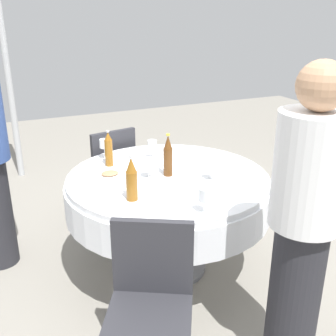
{
  "coord_description": "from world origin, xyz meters",
  "views": [
    {
      "loc": [
        -1.07,
        -2.38,
        1.8
      ],
      "look_at": [
        0.0,
        0.0,
        0.79
      ],
      "focal_mm": 43.96,
      "sensor_mm": 36.0,
      "label": 1
    }
  ],
  "objects_px": {
    "wine_glass_east": "(104,144)",
    "plate_east": "(110,175)",
    "person_north": "(304,225)",
    "plate_inner": "(233,164)",
    "wine_glass_outer": "(212,167)",
    "bottle_amber_north": "(132,180)",
    "bottle_amber_rear": "(109,149)",
    "bottle_brown_mid": "(168,156)",
    "wine_glass_left": "(152,145)",
    "dining_table": "(168,195)",
    "wine_glass_front": "(204,196)",
    "wine_glass_far": "(148,163)",
    "chair_far": "(109,167)",
    "chair_outer": "(151,296)"
  },
  "relations": [
    {
      "from": "wine_glass_east",
      "to": "plate_east",
      "type": "bearing_deg",
      "value": -101.05
    },
    {
      "from": "bottle_amber_north",
      "to": "bottle_amber_rear",
      "type": "xyz_separation_m",
      "value": [
        0.04,
        0.62,
        -0.01
      ]
    },
    {
      "from": "bottle_amber_rear",
      "to": "wine_glass_far",
      "type": "xyz_separation_m",
      "value": [
        0.17,
        -0.34,
        -0.02
      ]
    },
    {
      "from": "wine_glass_far",
      "to": "chair_outer",
      "type": "bearing_deg",
      "value": -111.35
    },
    {
      "from": "wine_glass_left",
      "to": "chair_outer",
      "type": "xyz_separation_m",
      "value": [
        -0.51,
        -1.22,
        -0.33
      ]
    },
    {
      "from": "wine_glass_left",
      "to": "plate_inner",
      "type": "distance_m",
      "value": 0.62
    },
    {
      "from": "wine_glass_left",
      "to": "wine_glass_outer",
      "type": "relative_size",
      "value": 1.12
    },
    {
      "from": "bottle_amber_north",
      "to": "wine_glass_outer",
      "type": "distance_m",
      "value": 0.59
    },
    {
      "from": "dining_table",
      "to": "wine_glass_far",
      "type": "relative_size",
      "value": 9.95
    },
    {
      "from": "person_north",
      "to": "plate_inner",
      "type": "bearing_deg",
      "value": -116.89
    },
    {
      "from": "dining_table",
      "to": "wine_glass_left",
      "type": "xyz_separation_m",
      "value": [
        0.03,
        0.35,
        0.26
      ]
    },
    {
      "from": "wine_glass_east",
      "to": "person_north",
      "type": "distance_m",
      "value": 1.67
    },
    {
      "from": "bottle_amber_rear",
      "to": "plate_inner",
      "type": "relative_size",
      "value": 1.18
    },
    {
      "from": "wine_glass_front",
      "to": "chair_far",
      "type": "height_order",
      "value": "wine_glass_front"
    },
    {
      "from": "bottle_amber_rear",
      "to": "bottle_brown_mid",
      "type": "distance_m",
      "value": 0.47
    },
    {
      "from": "wine_glass_outer",
      "to": "bottle_amber_north",
      "type": "bearing_deg",
      "value": -172.45
    },
    {
      "from": "bottle_amber_north",
      "to": "plate_inner",
      "type": "xyz_separation_m",
      "value": [
        0.87,
        0.25,
        -0.12
      ]
    },
    {
      "from": "dining_table",
      "to": "wine_glass_far",
      "type": "bearing_deg",
      "value": 174.8
    },
    {
      "from": "dining_table",
      "to": "wine_glass_front",
      "type": "bearing_deg",
      "value": -94.3
    },
    {
      "from": "plate_east",
      "to": "person_north",
      "type": "relative_size",
      "value": 0.16
    },
    {
      "from": "dining_table",
      "to": "bottle_amber_rear",
      "type": "bearing_deg",
      "value": 131.81
    },
    {
      "from": "wine_glass_left",
      "to": "plate_east",
      "type": "bearing_deg",
      "value": -151.86
    },
    {
      "from": "dining_table",
      "to": "chair_outer",
      "type": "distance_m",
      "value": 1.0
    },
    {
      "from": "dining_table",
      "to": "chair_outer",
      "type": "height_order",
      "value": "chair_outer"
    },
    {
      "from": "bottle_brown_mid",
      "to": "wine_glass_far",
      "type": "bearing_deg",
      "value": 174.71
    },
    {
      "from": "wine_glass_far",
      "to": "wine_glass_left",
      "type": "bearing_deg",
      "value": 64.04
    },
    {
      "from": "bottle_brown_mid",
      "to": "chair_far",
      "type": "bearing_deg",
      "value": 101.17
    },
    {
      "from": "bottle_brown_mid",
      "to": "wine_glass_front",
      "type": "relative_size",
      "value": 2.02
    },
    {
      "from": "wine_glass_front",
      "to": "wine_glass_far",
      "type": "xyz_separation_m",
      "value": [
        -0.09,
        0.6,
        0.0
      ]
    },
    {
      "from": "wine_glass_far",
      "to": "wine_glass_east",
      "type": "xyz_separation_m",
      "value": [
        -0.16,
        0.5,
        0.01
      ]
    },
    {
      "from": "bottle_brown_mid",
      "to": "chair_far",
      "type": "distance_m",
      "value": 0.96
    },
    {
      "from": "dining_table",
      "to": "wine_glass_far",
      "type": "height_order",
      "value": "wine_glass_far"
    },
    {
      "from": "chair_outer",
      "to": "chair_far",
      "type": "height_order",
      "value": "same"
    },
    {
      "from": "wine_glass_left",
      "to": "bottle_amber_rear",
      "type": "bearing_deg",
      "value": 179.88
    },
    {
      "from": "wine_glass_front",
      "to": "bottle_brown_mid",
      "type": "bearing_deg",
      "value": 85.37
    },
    {
      "from": "wine_glass_outer",
      "to": "person_north",
      "type": "bearing_deg",
      "value": -90.81
    },
    {
      "from": "bottle_amber_north",
      "to": "plate_east",
      "type": "distance_m",
      "value": 0.42
    },
    {
      "from": "wine_glass_far",
      "to": "person_north",
      "type": "relative_size",
      "value": 0.09
    },
    {
      "from": "bottle_brown_mid",
      "to": "wine_glass_east",
      "type": "height_order",
      "value": "bottle_brown_mid"
    },
    {
      "from": "wine_glass_left",
      "to": "wine_glass_east",
      "type": "height_order",
      "value": "wine_glass_east"
    },
    {
      "from": "wine_glass_far",
      "to": "plate_east",
      "type": "relative_size",
      "value": 0.56
    },
    {
      "from": "plate_inner",
      "to": "wine_glass_outer",
      "type": "bearing_deg",
      "value": -148.97
    },
    {
      "from": "bottle_brown_mid",
      "to": "wine_glass_far",
      "type": "height_order",
      "value": "bottle_brown_mid"
    },
    {
      "from": "bottle_amber_north",
      "to": "person_north",
      "type": "distance_m",
      "value": 1.0
    },
    {
      "from": "bottle_amber_rear",
      "to": "wine_glass_front",
      "type": "xyz_separation_m",
      "value": [
        0.27,
        -0.94,
        -0.02
      ]
    },
    {
      "from": "wine_glass_outer",
      "to": "person_north",
      "type": "height_order",
      "value": "person_north"
    },
    {
      "from": "wine_glass_east",
      "to": "plate_east",
      "type": "height_order",
      "value": "wine_glass_east"
    },
    {
      "from": "dining_table",
      "to": "bottle_amber_north",
      "type": "distance_m",
      "value": 0.52
    },
    {
      "from": "dining_table",
      "to": "wine_glass_front",
      "type": "relative_size",
      "value": 9.69
    },
    {
      "from": "wine_glass_far",
      "to": "plate_inner",
      "type": "xyz_separation_m",
      "value": [
        0.65,
        -0.03,
        -0.09
      ]
    }
  ]
}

